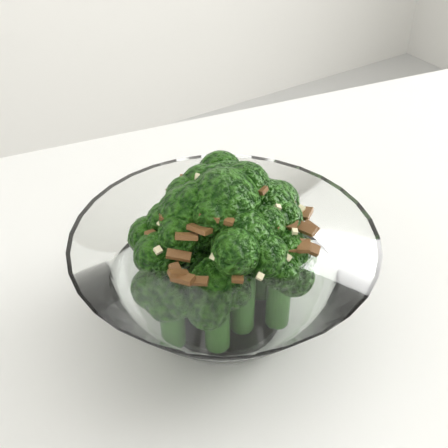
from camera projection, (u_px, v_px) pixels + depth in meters
table at (400, 402)px, 0.51m from camera, size 1.32×0.99×0.75m
broccoli_dish at (225, 265)px, 0.46m from camera, size 0.22×0.22×0.14m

